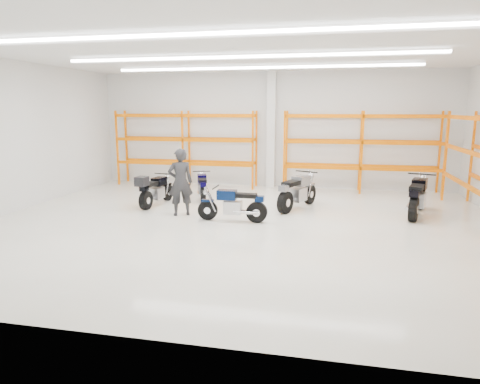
% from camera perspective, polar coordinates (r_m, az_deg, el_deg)
% --- Properties ---
extents(ground, '(14.00, 14.00, 0.00)m').
position_cam_1_polar(ground, '(11.55, 0.07, -4.35)').
color(ground, beige).
rests_on(ground, ground).
extents(room_shell, '(14.02, 12.02, 4.51)m').
position_cam_1_polar(room_shell, '(11.16, 0.11, 12.16)').
color(room_shell, silver).
rests_on(room_shell, ground).
extents(motorcycle_main, '(1.96, 0.65, 0.96)m').
position_cam_1_polar(motorcycle_main, '(11.76, -0.64, -1.80)').
color(motorcycle_main, black).
rests_on(motorcycle_main, ground).
extents(motorcycle_back_a, '(0.66, 2.06, 1.06)m').
position_cam_1_polar(motorcycle_back_a, '(13.88, -11.39, 0.19)').
color(motorcycle_back_a, black).
rests_on(motorcycle_back_a, ground).
extents(motorcycle_back_b, '(0.83, 1.80, 0.92)m').
position_cam_1_polar(motorcycle_back_b, '(14.69, -5.06, 0.65)').
color(motorcycle_back_b, black).
rests_on(motorcycle_back_b, ground).
extents(motorcycle_back_c, '(1.12, 2.15, 1.12)m').
position_cam_1_polar(motorcycle_back_c, '(13.30, 7.54, -0.07)').
color(motorcycle_back_c, black).
rests_on(motorcycle_back_c, ground).
extents(motorcycle_back_d, '(1.03, 2.30, 1.16)m').
position_cam_1_polar(motorcycle_back_d, '(13.38, 22.56, -0.69)').
color(motorcycle_back_d, black).
rests_on(motorcycle_back_d, ground).
extents(standing_man, '(0.85, 0.74, 1.96)m').
position_cam_1_polar(standing_man, '(12.48, -7.95, 1.31)').
color(standing_man, black).
rests_on(standing_man, ground).
extents(structural_column, '(0.32, 0.32, 4.50)m').
position_cam_1_polar(structural_column, '(16.89, 4.20, 8.22)').
color(structural_column, white).
rests_on(structural_column, ground).
extents(pallet_racking_back_left, '(5.67, 0.87, 3.00)m').
position_cam_1_polar(pallet_racking_back_left, '(17.39, -7.23, 6.71)').
color(pallet_racking_back_left, '#FF7800').
rests_on(pallet_racking_back_left, ground).
extents(pallet_racking_back_right, '(5.67, 0.87, 3.00)m').
position_cam_1_polar(pallet_racking_back_right, '(16.46, 15.88, 6.15)').
color(pallet_racking_back_right, '#FF7800').
rests_on(pallet_racking_back_right, ground).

